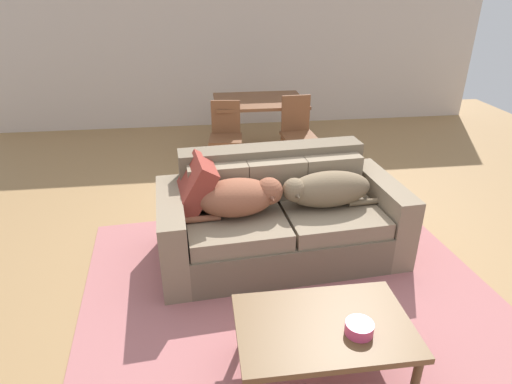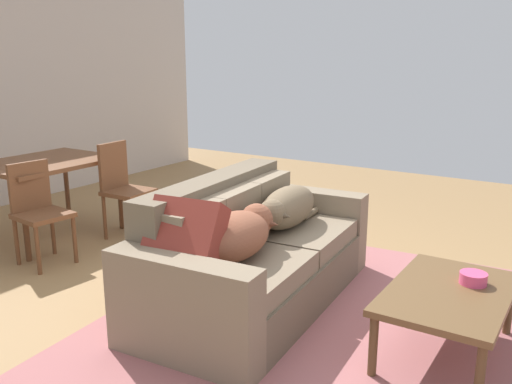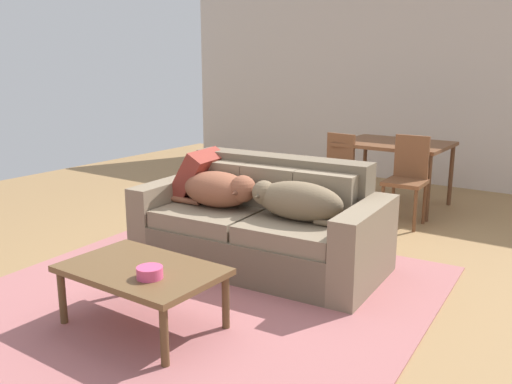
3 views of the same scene
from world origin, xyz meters
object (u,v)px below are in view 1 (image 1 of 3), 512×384
at_px(coffee_table, 323,330).
at_px(dining_chair_near_left, 226,133).
at_px(dining_chair_near_right, 297,130).
at_px(bowl_on_coffee_table, 359,328).
at_px(throw_pillow_by_left_arm, 193,186).
at_px(dining_table, 259,105).
at_px(dog_on_left_cushion, 241,197).
at_px(dog_on_right_cushion, 326,189).
at_px(couch, 279,218).

height_order(coffee_table, dining_chair_near_left, dining_chair_near_left).
bearing_deg(dining_chair_near_right, bowl_on_coffee_table, -99.61).
distance_m(throw_pillow_by_left_arm, dining_table, 2.63).
distance_m(dog_on_left_cushion, throw_pillow_by_left_arm, 0.40).
bearing_deg(dog_on_right_cushion, dining_chair_near_left, 104.50).
bearing_deg(dining_chair_near_right, couch, -109.97).
relative_size(coffee_table, dining_table, 0.85).
bearing_deg(dog_on_right_cushion, dining_chair_near_right, 79.89).
height_order(throw_pillow_by_left_arm, dining_chair_near_right, dining_chair_near_right).
bearing_deg(dining_table, throw_pillow_by_left_arm, -109.81).
distance_m(coffee_table, bowl_on_coffee_table, 0.21).
bearing_deg(couch, throw_pillow_by_left_arm, 174.97).
bearing_deg(dining_chair_near_right, throw_pillow_by_left_arm, -127.85).
bearing_deg(dining_chair_near_right, dining_chair_near_left, 171.23).
bearing_deg(bowl_on_coffee_table, dining_table, 90.12).
distance_m(bowl_on_coffee_table, dining_table, 3.97).
height_order(throw_pillow_by_left_arm, dining_table, throw_pillow_by_left_arm).
distance_m(couch, dining_chair_near_left, 1.98).
bearing_deg(couch, dining_table, 81.64).
xyz_separation_m(bowl_on_coffee_table, dining_table, (-0.01, 3.97, 0.24)).
xyz_separation_m(dog_on_right_cushion, bowl_on_coffee_table, (-0.19, -1.40, -0.18)).
height_order(dining_chair_near_left, dining_chair_near_right, dining_chair_near_right).
distance_m(throw_pillow_by_left_arm, dining_chair_near_left, 1.99).
distance_m(throw_pillow_by_left_arm, dining_chair_near_right, 2.26).
xyz_separation_m(dog_on_left_cushion, dining_table, (0.52, 2.61, 0.05)).
bearing_deg(dining_chair_near_left, bowl_on_coffee_table, -75.15).
bearing_deg(dog_on_right_cushion, dining_table, 90.00).
xyz_separation_m(dog_on_right_cushion, throw_pillow_by_left_arm, (-1.09, 0.09, 0.05)).
xyz_separation_m(dog_on_left_cushion, dog_on_right_cushion, (0.72, 0.04, 0.00)).
bearing_deg(coffee_table, dining_chair_near_left, 95.70).
distance_m(dining_table, dining_chair_near_left, 0.76).
distance_m(dog_on_left_cushion, dining_table, 2.66).
height_order(couch, dining_table, couch).
bearing_deg(dining_chair_near_left, dog_on_right_cushion, -64.67).
relative_size(dog_on_right_cushion, bowl_on_coffee_table, 5.56).
xyz_separation_m(couch, dog_on_left_cushion, (-0.35, -0.13, 0.29)).
bearing_deg(dining_chair_near_left, coffee_table, -77.85).
distance_m(dining_table, dining_chair_near_right, 0.76).
relative_size(dining_chair_near_left, dining_chair_near_right, 0.94).
height_order(dog_on_left_cushion, throw_pillow_by_left_arm, throw_pillow_by_left_arm).
height_order(couch, coffee_table, couch).
height_order(dog_on_right_cushion, dining_chair_near_left, dining_chair_near_left).
distance_m(throw_pillow_by_left_arm, bowl_on_coffee_table, 1.76).
bearing_deg(throw_pillow_by_left_arm, dog_on_right_cushion, -4.94).
relative_size(dog_on_right_cushion, dining_chair_near_left, 1.03).
height_order(dog_on_left_cushion, dining_chair_near_left, dining_chair_near_left).
bearing_deg(dining_chair_near_left, dog_on_left_cushion, -84.14).
height_order(dog_on_left_cushion, coffee_table, dog_on_left_cushion).
bearing_deg(couch, bowl_on_coffee_table, -87.40).
relative_size(throw_pillow_by_left_arm, bowl_on_coffee_table, 2.87).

